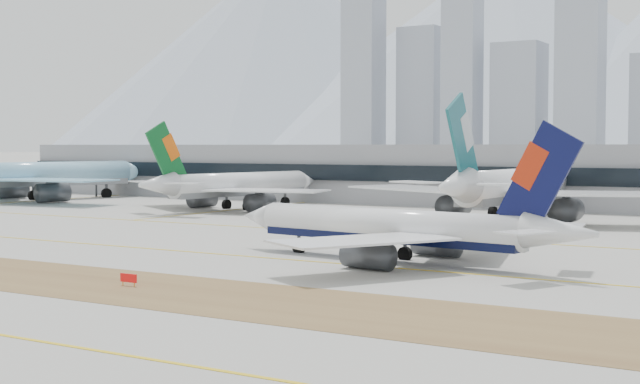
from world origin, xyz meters
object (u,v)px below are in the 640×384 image
Objects in this scene: taxiing_airliner at (399,229)px; widebody_eva at (234,186)px; widebody_korean at (36,176)px; terminal at (486,174)px; widebody_cathay at (511,188)px.

widebody_eva is (-73.33, 64.09, 1.08)m from taxiing_airliner.
taxiing_airliner is 152.56m from widebody_korean.
widebody_cathay is at bearing -64.38° from terminal.
taxiing_airliner is 68.17m from widebody_cathay.
widebody_cathay is at bearing -74.82° from taxiing_airliner.
widebody_cathay is at bearing -73.49° from widebody_korean.
taxiing_airliner is 97.39m from widebody_eva.
taxiing_airliner is 0.19× the size of terminal.
widebody_eva is at bearing 94.76° from widebody_cathay.
widebody_eva is at bearing -33.20° from taxiing_airliner.
widebody_korean reaches higher than widebody_eva.
widebody_eva reaches higher than terminal.
widebody_korean is at bearing 93.34° from widebody_cathay.
widebody_korean is 118.87m from terminal.
widebody_cathay is 0.24× the size of terminal.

